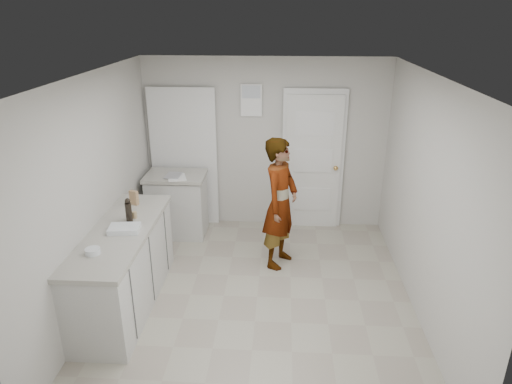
# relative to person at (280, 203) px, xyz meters

# --- Properties ---
(ground) EXTENTS (4.00, 4.00, 0.00)m
(ground) POSITION_rel_person_xyz_m (-0.24, -0.80, -0.84)
(ground) COLOR gray
(ground) RESTS_ON ground
(room_shell) EXTENTS (4.00, 4.00, 4.00)m
(room_shell) POSITION_rel_person_xyz_m (-0.42, 1.16, 0.18)
(room_shell) COLOR beige
(room_shell) RESTS_ON ground
(main_counter) EXTENTS (0.64, 1.96, 0.93)m
(main_counter) POSITION_rel_person_xyz_m (-1.69, -1.00, -0.41)
(main_counter) COLOR silver
(main_counter) RESTS_ON ground
(side_counter) EXTENTS (0.84, 0.61, 0.93)m
(side_counter) POSITION_rel_person_xyz_m (-1.49, 0.75, -0.41)
(side_counter) COLOR silver
(side_counter) RESTS_ON ground
(person) EXTENTS (0.61, 0.72, 1.68)m
(person) POSITION_rel_person_xyz_m (0.00, 0.00, 0.00)
(person) COLOR silver
(person) RESTS_ON ground
(cake_mix_box) EXTENTS (0.12, 0.09, 0.17)m
(cake_mix_box) POSITION_rel_person_xyz_m (-1.74, -0.33, 0.17)
(cake_mix_box) COLOR #9B734D
(cake_mix_box) RESTS_ON main_counter
(spice_jar) EXTENTS (0.05, 0.05, 0.08)m
(spice_jar) POSITION_rel_person_xyz_m (-1.62, -0.70, 0.12)
(spice_jar) COLOR tan
(spice_jar) RESTS_ON main_counter
(oil_cruet_a) EXTENTS (0.07, 0.07, 0.28)m
(oil_cruet_a) POSITION_rel_person_xyz_m (-1.65, -0.79, 0.21)
(oil_cruet_a) COLOR black
(oil_cruet_a) RESTS_ON main_counter
(oil_cruet_b) EXTENTS (0.06, 0.06, 0.25)m
(oil_cruet_b) POSITION_rel_person_xyz_m (-1.67, -0.76, 0.20)
(oil_cruet_b) COLOR black
(oil_cruet_b) RESTS_ON main_counter
(baking_dish) EXTENTS (0.34, 0.26, 0.06)m
(baking_dish) POSITION_rel_person_xyz_m (-1.63, -1.03, 0.11)
(baking_dish) COLOR silver
(baking_dish) RESTS_ON main_counter
(egg_bowl) EXTENTS (0.14, 0.14, 0.05)m
(egg_bowl) POSITION_rel_person_xyz_m (-1.77, -1.51, 0.11)
(egg_bowl) COLOR silver
(egg_bowl) RESTS_ON main_counter
(papers) EXTENTS (0.32, 0.37, 0.01)m
(papers) POSITION_rel_person_xyz_m (-1.44, 0.62, 0.09)
(papers) COLOR white
(papers) RESTS_ON side_counter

